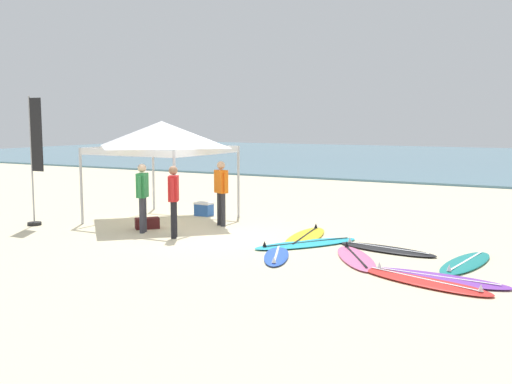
# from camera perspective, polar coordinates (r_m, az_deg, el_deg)

# --- Properties ---
(ground_plane) EXTENTS (80.00, 80.00, 0.00)m
(ground_plane) POSITION_cam_1_polar(r_m,az_deg,el_deg) (14.67, -4.96, -4.10)
(ground_plane) COLOR beige
(sea) EXTENTS (80.00, 36.00, 0.10)m
(sea) POSITION_cam_1_polar(r_m,az_deg,el_deg) (44.88, 18.36, 3.03)
(sea) COLOR #568499
(sea) RESTS_ON ground
(canopy_tent) EXTENTS (3.19, 3.19, 2.75)m
(canopy_tent) POSITION_cam_1_polar(r_m,az_deg,el_deg) (16.74, -8.94, 5.43)
(canopy_tent) COLOR #B7B7BC
(canopy_tent) RESTS_ON ground
(surfboard_black) EXTENTS (2.30, 1.02, 0.19)m
(surfboard_black) POSITION_cam_1_polar(r_m,az_deg,el_deg) (13.18, 12.28, -5.32)
(surfboard_black) COLOR black
(surfboard_black) RESTS_ON ground
(surfboard_red) EXTENTS (2.62, 1.45, 0.19)m
(surfboard_red) POSITION_cam_1_polar(r_m,az_deg,el_deg) (10.81, 15.62, -8.12)
(surfboard_red) COLOR red
(surfboard_red) RESTS_ON ground
(surfboard_cyan) EXTENTS (2.05, 2.53, 0.19)m
(surfboard_cyan) POSITION_cam_1_polar(r_m,az_deg,el_deg) (13.50, 4.80, -4.90)
(surfboard_cyan) COLOR #23B2CC
(surfboard_cyan) RESTS_ON ground
(surfboard_blue) EXTENTS (1.16, 1.86, 0.19)m
(surfboard_blue) POSITION_cam_1_polar(r_m,az_deg,el_deg) (12.27, 1.95, -6.07)
(surfboard_blue) COLOR blue
(surfboard_blue) RESTS_ON ground
(surfboard_teal) EXTENTS (0.94, 2.37, 0.19)m
(surfboard_teal) POSITION_cam_1_polar(r_m,az_deg,el_deg) (12.36, 19.28, -6.37)
(surfboard_teal) COLOR #19847F
(surfboard_teal) RESTS_ON ground
(surfboard_pink) EXTENTS (1.68, 2.22, 0.19)m
(surfboard_pink) POSITION_cam_1_polar(r_m,az_deg,el_deg) (12.26, 9.45, -6.18)
(surfboard_pink) COLOR pink
(surfboard_pink) RESTS_ON ground
(surfboard_purple) EXTENTS (2.60, 0.89, 0.19)m
(surfboard_purple) POSITION_cam_1_polar(r_m,az_deg,el_deg) (11.06, 16.67, -7.81)
(surfboard_purple) COLOR purple
(surfboard_purple) RESTS_ON ground
(surfboard_yellow) EXTENTS (1.10, 2.64, 0.19)m
(surfboard_yellow) POSITION_cam_1_polar(r_m,az_deg,el_deg) (14.28, 4.72, -4.25)
(surfboard_yellow) COLOR yellow
(surfboard_yellow) RESTS_ON ground
(person_orange) EXTENTS (0.50, 0.36, 1.71)m
(person_orange) POSITION_cam_1_polar(r_m,az_deg,el_deg) (15.76, -3.33, 0.31)
(person_orange) COLOR #2D2D33
(person_orange) RESTS_ON ground
(person_red) EXTENTS (0.37, 0.49, 1.71)m
(person_red) POSITION_cam_1_polar(r_m,az_deg,el_deg) (14.26, -7.83, -0.43)
(person_red) COLOR black
(person_red) RESTS_ON ground
(person_green) EXTENTS (0.34, 0.52, 1.71)m
(person_green) POSITION_cam_1_polar(r_m,az_deg,el_deg) (15.07, -10.73, -0.09)
(person_green) COLOR #383842
(person_green) RESTS_ON ground
(banner_flag) EXTENTS (0.60, 0.36, 3.40)m
(banner_flag) POSITION_cam_1_polar(r_m,az_deg,el_deg) (16.75, -20.25, 2.30)
(banner_flag) COLOR #99999E
(banner_flag) RESTS_ON ground
(gear_bag_near_tent) EXTENTS (0.64, 0.66, 0.28)m
(gear_bag_near_tent) POSITION_cam_1_polar(r_m,az_deg,el_deg) (15.71, -10.29, -2.93)
(gear_bag_near_tent) COLOR #4C1919
(gear_bag_near_tent) RESTS_ON ground
(cooler_box) EXTENTS (0.50, 0.36, 0.39)m
(cooler_box) POSITION_cam_1_polar(r_m,az_deg,el_deg) (17.59, -4.97, -1.61)
(cooler_box) COLOR #2D60B7
(cooler_box) RESTS_ON ground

